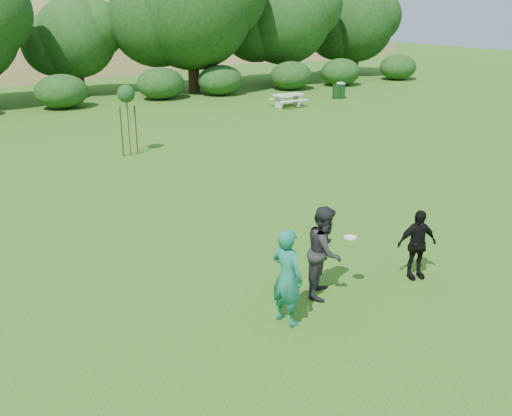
{
  "coord_description": "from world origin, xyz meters",
  "views": [
    {
      "loc": [
        -6.83,
        -8.4,
        5.92
      ],
      "look_at": [
        0.0,
        3.0,
        1.1
      ],
      "focal_mm": 40.0,
      "sensor_mm": 36.0,
      "label": 1
    }
  ],
  "objects_px": {
    "player_black": "(417,244)",
    "picnic_table": "(288,98)",
    "player_teal": "(287,277)",
    "player_grey": "(325,251)",
    "trash_can_lidded": "(341,90)",
    "sapling": "(126,96)",
    "trash_can_near": "(337,92)"
  },
  "relations": [
    {
      "from": "player_teal",
      "to": "player_black",
      "type": "bearing_deg",
      "value": -102.58
    },
    {
      "from": "trash_can_lidded",
      "to": "player_black",
      "type": "bearing_deg",
      "value": -125.13
    },
    {
      "from": "player_teal",
      "to": "trash_can_lidded",
      "type": "distance_m",
      "value": 27.91
    },
    {
      "from": "player_grey",
      "to": "trash_can_lidded",
      "type": "bearing_deg",
      "value": 6.99
    },
    {
      "from": "picnic_table",
      "to": "trash_can_lidded",
      "type": "height_order",
      "value": "trash_can_lidded"
    },
    {
      "from": "player_grey",
      "to": "picnic_table",
      "type": "bearing_deg",
      "value": 14.54
    },
    {
      "from": "trash_can_near",
      "to": "player_black",
      "type": "bearing_deg",
      "value": -124.62
    },
    {
      "from": "player_teal",
      "to": "trash_can_near",
      "type": "distance_m",
      "value": 27.75
    },
    {
      "from": "player_black",
      "to": "trash_can_lidded",
      "type": "distance_m",
      "value": 25.61
    },
    {
      "from": "sapling",
      "to": "trash_can_lidded",
      "type": "bearing_deg",
      "value": 23.06
    },
    {
      "from": "player_grey",
      "to": "trash_can_lidded",
      "type": "relative_size",
      "value": 1.88
    },
    {
      "from": "sapling",
      "to": "picnic_table",
      "type": "xyz_separation_m",
      "value": [
        11.89,
        6.13,
        -1.9
      ]
    },
    {
      "from": "player_teal",
      "to": "player_grey",
      "type": "height_order",
      "value": "player_grey"
    },
    {
      "from": "player_grey",
      "to": "picnic_table",
      "type": "xyz_separation_m",
      "value": [
        12.27,
        19.56,
        -0.47
      ]
    },
    {
      "from": "player_grey",
      "to": "sapling",
      "type": "xyz_separation_m",
      "value": [
        0.38,
        13.43,
        1.43
      ]
    },
    {
      "from": "trash_can_near",
      "to": "sapling",
      "type": "height_order",
      "value": "sapling"
    },
    {
      "from": "player_teal",
      "to": "picnic_table",
      "type": "distance_m",
      "value": 24.3
    },
    {
      "from": "player_black",
      "to": "picnic_table",
      "type": "relative_size",
      "value": 0.9
    },
    {
      "from": "trash_can_near",
      "to": "trash_can_lidded",
      "type": "bearing_deg",
      "value": -2.84
    },
    {
      "from": "trash_can_lidded",
      "to": "player_teal",
      "type": "bearing_deg",
      "value": -131.01
    },
    {
      "from": "picnic_table",
      "to": "player_grey",
      "type": "bearing_deg",
      "value": -122.1
    },
    {
      "from": "player_grey",
      "to": "trash_can_near",
      "type": "bearing_deg",
      "value": 7.45
    },
    {
      "from": "trash_can_near",
      "to": "player_teal",
      "type": "bearing_deg",
      "value": -130.57
    },
    {
      "from": "picnic_table",
      "to": "player_teal",
      "type": "bearing_deg",
      "value": -124.05
    },
    {
      "from": "sapling",
      "to": "player_black",
      "type": "bearing_deg",
      "value": -82.36
    },
    {
      "from": "player_teal",
      "to": "trash_can_lidded",
      "type": "bearing_deg",
      "value": -55.42
    },
    {
      "from": "player_teal",
      "to": "player_black",
      "type": "xyz_separation_m",
      "value": [
        3.58,
        0.11,
        -0.17
      ]
    },
    {
      "from": "player_teal",
      "to": "player_grey",
      "type": "xyz_separation_m",
      "value": [
        1.33,
        0.57,
        0.01
      ]
    },
    {
      "from": "sapling",
      "to": "picnic_table",
      "type": "bearing_deg",
      "value": 27.3
    },
    {
      "from": "trash_can_near",
      "to": "sapling",
      "type": "relative_size",
      "value": 0.32
    },
    {
      "from": "player_black",
      "to": "sapling",
      "type": "distance_m",
      "value": 14.1
    },
    {
      "from": "player_black",
      "to": "trash_can_near",
      "type": "relative_size",
      "value": 1.8
    }
  ]
}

